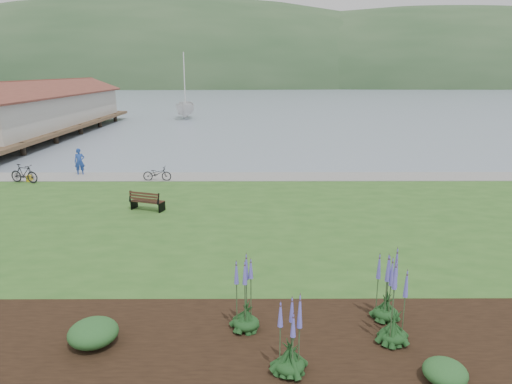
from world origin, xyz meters
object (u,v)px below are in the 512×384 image
at_px(park_bench, 146,201).
at_px(person, 79,159).
at_px(bicycle_a, 157,174).
at_px(sailboat, 186,119).

relative_size(park_bench, person, 0.85).
relative_size(bicycle_a, sailboat, 0.06).
relative_size(person, bicycle_a, 1.16).
distance_m(person, sailboat, 36.02).
height_order(person, bicycle_a, person).
height_order(bicycle_a, sailboat, sailboat).
bearing_deg(sailboat, bicycle_a, -86.87).
bearing_deg(person, sailboat, 70.16).
bearing_deg(bicycle_a, park_bench, -170.66).
bearing_deg(park_bench, person, 147.46).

